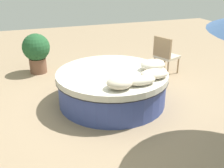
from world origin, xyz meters
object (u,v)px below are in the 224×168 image
object	(u,v)px
throw_pillow_3	(153,65)
patio_chair	(165,53)
planter	(36,51)
throw_pillow_1	(141,80)
throw_pillow_2	(154,74)
throw_pillow_0	(120,83)
round_bed	(112,87)

from	to	relation	value
throw_pillow_3	patio_chair	world-z (taller)	patio_chair
throw_pillow_3	planter	bearing A→B (deg)	131.46
throw_pillow_1	throw_pillow_2	size ratio (longest dim) A/B	1.00
throw_pillow_0	patio_chair	bearing A→B (deg)	43.66
patio_chair	round_bed	bearing A→B (deg)	-80.99
round_bed	throw_pillow_3	size ratio (longest dim) A/B	4.32
throw_pillow_0	throw_pillow_1	world-z (taller)	throw_pillow_0
patio_chair	planter	distance (m)	3.29
throw_pillow_3	planter	xyz separation A→B (m)	(-2.10, 2.38, -0.16)
throw_pillow_0	throw_pillow_2	bearing A→B (deg)	16.87
patio_chair	planter	bearing A→B (deg)	-132.49
patio_chair	throw_pillow_0	bearing A→B (deg)	-67.88
round_bed	throw_pillow_1	xyz separation A→B (m)	(0.28, -0.76, 0.40)
round_bed	throw_pillow_1	world-z (taller)	throw_pillow_1
throw_pillow_0	throw_pillow_1	bearing A→B (deg)	3.32
round_bed	throw_pillow_1	size ratio (longest dim) A/B	4.15
throw_pillow_1	patio_chair	distance (m)	2.36
throw_pillow_0	throw_pillow_1	size ratio (longest dim) A/B	0.85
throw_pillow_0	throw_pillow_3	xyz separation A→B (m)	(0.95, 0.63, -0.00)
throw_pillow_2	planter	xyz separation A→B (m)	(-1.93, 2.77, -0.14)
throw_pillow_1	patio_chair	size ratio (longest dim) A/B	0.55
round_bed	throw_pillow_0	xyz separation A→B (m)	(-0.13, -0.78, 0.42)
throw_pillow_3	throw_pillow_1	bearing A→B (deg)	-131.54
throw_pillow_0	patio_chair	world-z (taller)	patio_chair
throw_pillow_1	planter	world-z (taller)	planter
throw_pillow_2	throw_pillow_3	world-z (taller)	throw_pillow_3
throw_pillow_1	patio_chair	xyz separation A→B (m)	(1.51, 1.81, -0.17)
throw_pillow_1	planter	bearing A→B (deg)	117.56
throw_pillow_0	patio_chair	xyz separation A→B (m)	(1.92, 1.83, -0.20)
round_bed	throw_pillow_1	bearing A→B (deg)	-69.90
throw_pillow_2	patio_chair	xyz separation A→B (m)	(1.14, 1.60, -0.17)
throw_pillow_1	throw_pillow_3	size ratio (longest dim) A/B	1.04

